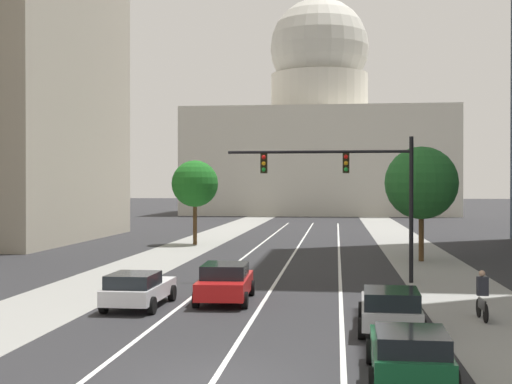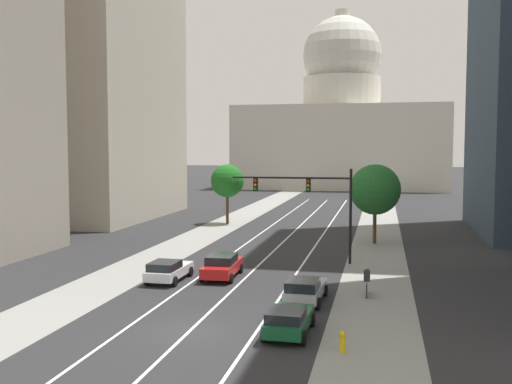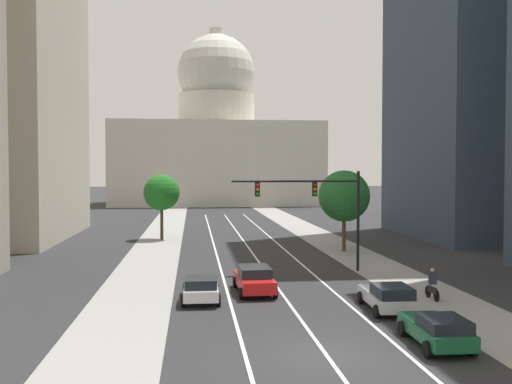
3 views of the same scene
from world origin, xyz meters
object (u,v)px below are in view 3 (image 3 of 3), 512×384
street_tree_mid_left (162,193)px  street_tree_mid_right (344,196)px  capitol_building (217,143)px  traffic_signal_mast (319,201)px  cyclist (432,284)px  car_white (201,288)px  car_silver (388,297)px  car_green (437,329)px  car_red (254,279)px

street_tree_mid_left → street_tree_mid_right: (16.21, -10.31, 0.02)m
capitol_building → street_tree_mid_left: size_ratio=6.43×
street_tree_mid_right → capitol_building: bearing=96.3°
traffic_signal_mast → street_tree_mid_left: bearing=120.5°
traffic_signal_mast → street_tree_mid_right: size_ratio=1.27×
street_tree_mid_left → cyclist: bearing=-61.2°
cyclist → car_white: bearing=83.8°
car_white → car_silver: car_silver is taller
street_tree_mid_left → capitol_building: bearing=82.6°
capitol_building → cyclist: bearing=-85.1°
car_white → car_green: bearing=-133.9°
traffic_signal_mast → cyclist: size_ratio=5.18×
street_tree_mid_left → car_white: bearing=-82.7°
capitol_building → car_silver: size_ratio=9.62×
street_tree_mid_left → car_silver: bearing=-67.9°
car_white → car_red: size_ratio=0.93×
car_silver → car_red: size_ratio=0.94×
car_silver → traffic_signal_mast: 12.16m
capitol_building → street_tree_mid_left: 63.67m
traffic_signal_mast → car_silver: bearing=-85.2°
car_red → traffic_signal_mast: (5.15, 6.32, 4.13)m
car_red → street_tree_mid_right: bearing=-33.0°
car_red → street_tree_mid_right: (9.57, 16.04, 4.00)m
cyclist → traffic_signal_mast: bearing=23.5°
car_green → cyclist: bearing=-20.9°
street_tree_mid_left → street_tree_mid_right: bearing=-32.5°
car_white → cyclist: cyclist is taller
car_green → traffic_signal_mast: size_ratio=0.47×
car_white → car_silver: bearing=-109.1°
capitol_building → car_silver: bearing=-87.2°
car_red → cyclist: bearing=-108.9°
car_silver → street_tree_mid_right: street_tree_mid_right is taller
street_tree_mid_left → street_tree_mid_right: street_tree_mid_right is taller
car_green → street_tree_mid_right: street_tree_mid_right is taller
street_tree_mid_left → street_tree_mid_right: size_ratio=0.94×
capitol_building → car_red: bearing=-91.0°
car_silver → car_red: 7.94m
car_silver → street_tree_mid_left: 34.15m
traffic_signal_mast → cyclist: 10.87m
car_white → car_red: (3.06, 1.76, 0.07)m
car_green → car_silver: bearing=1.4°
traffic_signal_mast → car_green: bearing=-86.8°
car_silver → car_red: (-6.11, 5.07, 0.05)m
traffic_signal_mast → street_tree_mid_right: (4.41, 9.73, -0.14)m
car_silver → traffic_signal_mast: size_ratio=0.50×
car_white → car_red: car_red is taller
capitol_building → cyclist: size_ratio=24.79×
car_silver → traffic_signal_mast: (-0.96, 11.38, 4.18)m
car_red → cyclist: 9.81m
capitol_building → car_white: size_ratio=9.75×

